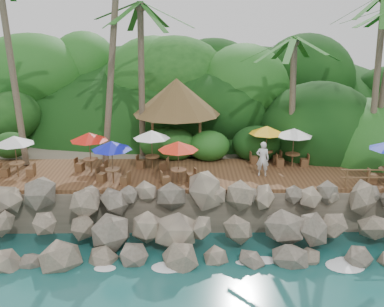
{
  "coord_description": "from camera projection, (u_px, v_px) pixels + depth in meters",
  "views": [
    {
      "loc": [
        -0.23,
        -17.39,
        10.59
      ],
      "look_at": [
        0.0,
        6.0,
        3.4
      ],
      "focal_mm": 42.56,
      "sensor_mm": 36.0,
      "label": 1
    }
  ],
  "objects": [
    {
      "name": "ground",
      "position": [
        193.0,
        269.0,
        19.73
      ],
      "size": [
        140.0,
        140.0,
        0.0
      ],
      "primitive_type": "plane",
      "color": "#19514F",
      "rests_on": "ground"
    },
    {
      "name": "land_base",
      "position": [
        191.0,
        144.0,
        34.72
      ],
      "size": [
        32.0,
        25.2,
        2.1
      ],
      "primitive_type": "cube",
      "color": "gray",
      "rests_on": "ground"
    },
    {
      "name": "jungle_hill",
      "position": [
        190.0,
        133.0,
        42.2
      ],
      "size": [
        44.8,
        28.0,
        15.4
      ],
      "primitive_type": "ellipsoid",
      "color": "#143811",
      "rests_on": "ground"
    },
    {
      "name": "seawall",
      "position": [
        193.0,
        224.0,
        21.31
      ],
      "size": [
        29.0,
        4.0,
        2.3
      ],
      "primitive_type": null,
      "color": "gray",
      "rests_on": "ground"
    },
    {
      "name": "terrace",
      "position": [
        192.0,
        174.0,
        24.82
      ],
      "size": [
        26.0,
        5.0,
        0.2
      ],
      "primitive_type": "cube",
      "color": "brown",
      "rests_on": "land_base"
    },
    {
      "name": "jungle_foliage",
      "position": [
        191.0,
        162.0,
        34.07
      ],
      "size": [
        44.0,
        16.0,
        12.0
      ],
      "primitive_type": null,
      "color": "#143811",
      "rests_on": "ground"
    },
    {
      "name": "foam_line",
      "position": [
        193.0,
        265.0,
        20.01
      ],
      "size": [
        25.2,
        0.8,
        0.06
      ],
      "color": "white",
      "rests_on": "ground"
    },
    {
      "name": "palapa",
      "position": [
        177.0,
        97.0,
        27.59
      ],
      "size": [
        5.35,
        5.35,
        4.6
      ],
      "color": "brown",
      "rests_on": "ground"
    },
    {
      "name": "dining_clusters",
      "position": [
        209.0,
        141.0,
        24.12
      ],
      "size": [
        25.47,
        5.26,
        2.23
      ],
      "color": "brown",
      "rests_on": "terrace"
    },
    {
      "name": "waiter",
      "position": [
        263.0,
        159.0,
        24.07
      ],
      "size": [
        0.75,
        0.55,
        1.89
      ],
      "primitive_type": "imported",
      "rotation": [
        0.0,
        0.0,
        2.99
      ],
      "color": "silver",
      "rests_on": "terrace"
    }
  ]
}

